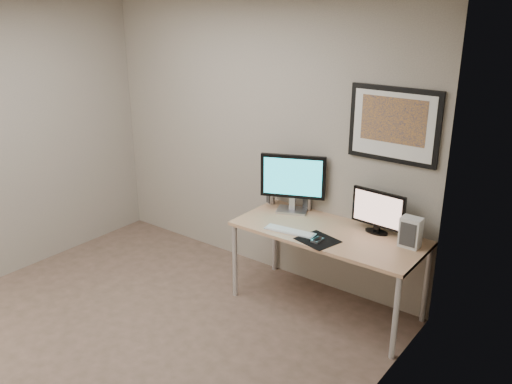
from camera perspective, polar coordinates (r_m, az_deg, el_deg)
floor at (r=4.58m, az=-13.13°, el=-14.90°), size 3.60×3.60×0.00m
room at (r=4.18m, az=-10.21°, el=6.73°), size 3.60×3.60×3.60m
desk at (r=4.59m, az=7.60°, el=-4.87°), size 1.60×0.70×0.73m
framed_art at (r=4.42m, az=14.29°, el=6.86°), size 0.75×0.04×0.60m
monitor_large at (r=4.84m, az=3.89°, el=1.20°), size 0.55×0.28×0.53m
monitor_tv at (r=4.53m, az=12.73°, el=-1.95°), size 0.47×0.12×0.37m
speaker_left at (r=5.09m, az=1.61°, el=-0.34°), size 0.08×0.08×0.17m
speaker_right at (r=4.96m, az=5.44°, el=-0.96°), size 0.07×0.07×0.17m
keyboard at (r=4.52m, az=3.58°, el=-4.12°), size 0.45×0.17×0.02m
mousepad at (r=4.39m, az=6.51°, el=-5.06°), size 0.35×0.33×0.00m
mouse at (r=4.36m, az=6.48°, el=-4.95°), size 0.06×0.11×0.03m
fan_unit at (r=4.38m, az=15.97°, el=-4.10°), size 0.16×0.12×0.24m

